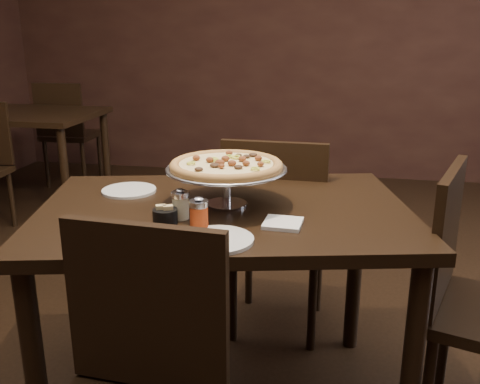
# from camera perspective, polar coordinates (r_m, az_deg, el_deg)

# --- Properties ---
(room) EXTENTS (6.04, 7.04, 2.84)m
(room) POSITION_cam_1_polar(r_m,az_deg,el_deg) (1.96, 1.00, 15.38)
(room) COLOR black
(room) RESTS_ON ground
(dining_table) EXTENTS (1.50, 1.17, 0.84)m
(dining_table) POSITION_cam_1_polar(r_m,az_deg,el_deg) (1.98, -1.69, -4.62)
(dining_table) COLOR black
(dining_table) RESTS_ON ground
(background_table) EXTENTS (1.29, 0.86, 0.81)m
(background_table) POSITION_cam_1_polar(r_m,az_deg,el_deg) (4.76, -22.63, 6.63)
(background_table) COLOR black
(background_table) RESTS_ON ground
(pizza_stand) EXTENTS (0.44, 0.44, 0.18)m
(pizza_stand) POSITION_cam_1_polar(r_m,az_deg,el_deg) (1.93, -1.47, 2.79)
(pizza_stand) COLOR silver
(pizza_stand) RESTS_ON dining_table
(parmesan_shaker) EXTENTS (0.06, 0.06, 0.11)m
(parmesan_shaker) POSITION_cam_1_polar(r_m,az_deg,el_deg) (1.83, -6.36, -1.31)
(parmesan_shaker) COLOR beige
(parmesan_shaker) RESTS_ON dining_table
(pepper_flake_shaker) EXTENTS (0.06, 0.06, 0.11)m
(pepper_flake_shaker) POSITION_cam_1_polar(r_m,az_deg,el_deg) (1.72, -4.41, -2.38)
(pepper_flake_shaker) COLOR maroon
(pepper_flake_shaker) RESTS_ON dining_table
(packet_caddy) EXTENTS (0.08, 0.08, 0.06)m
(packet_caddy) POSITION_cam_1_polar(r_m,az_deg,el_deg) (1.79, -8.00, -2.53)
(packet_caddy) COLOR black
(packet_caddy) RESTS_ON dining_table
(napkin_stack) EXTENTS (0.13, 0.13, 0.01)m
(napkin_stack) POSITION_cam_1_polar(r_m,az_deg,el_deg) (1.77, 4.60, -3.35)
(napkin_stack) COLOR silver
(napkin_stack) RESTS_ON dining_table
(plate_left) EXTENTS (0.21, 0.21, 0.01)m
(plate_left) POSITION_cam_1_polar(r_m,az_deg,el_deg) (2.17, -11.75, 0.17)
(plate_left) COLOR silver
(plate_left) RESTS_ON dining_table
(plate_near) EXTENTS (0.23, 0.23, 0.01)m
(plate_near) POSITION_cam_1_polar(r_m,az_deg,el_deg) (1.64, -2.48, -5.11)
(plate_near) COLOR silver
(plate_near) RESTS_ON dining_table
(serving_spatula) EXTENTS (0.16, 0.16, 0.02)m
(serving_spatula) POSITION_cam_1_polar(r_m,az_deg,el_deg) (1.93, 2.42, 2.71)
(serving_spatula) COLOR silver
(serving_spatula) RESTS_ON pizza_stand
(chair_far) EXTENTS (0.48, 0.48, 1.00)m
(chair_far) POSITION_cam_1_polar(r_m,az_deg,el_deg) (2.54, 3.95, -4.10)
(chair_far) COLOR black
(chair_far) RESTS_ON ground
(chair_side) EXTENTS (0.59, 0.59, 1.00)m
(chair_side) POSITION_cam_1_polar(r_m,az_deg,el_deg) (2.12, 24.06, -10.08)
(chair_side) COLOR black
(chair_side) RESTS_ON ground
(bg_chair_far) EXTENTS (0.47, 0.47, 0.99)m
(bg_chair_far) POSITION_cam_1_polar(r_m,az_deg,el_deg) (5.33, -17.96, 6.32)
(bg_chair_far) COLOR black
(bg_chair_far) RESTS_ON ground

